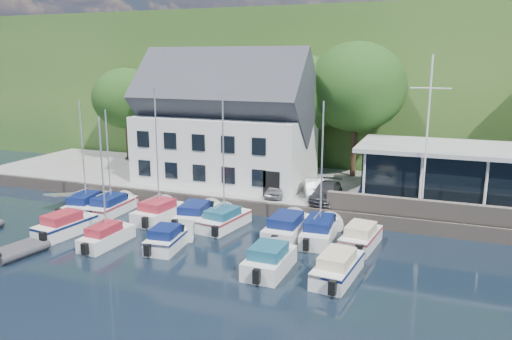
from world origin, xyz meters
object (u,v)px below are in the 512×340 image
object	(u,v)px
boat_r1_5	(287,225)
car_white	(314,188)
harbor_building	(226,129)
car_dgrey	(326,192)
boat_r2_2	(167,237)
boat_r2_3	(270,258)
flagpole	(427,137)
boat_r1_3	(196,212)
boat_r2_4	(338,265)
boat_r1_0	(83,154)
boat_r1_2	(157,155)
club_pavilion	(453,174)
boat_r1_6	(322,168)
car_silver	(277,188)
dinghy_1	(16,250)
car_blue	(371,194)
boat_r1_7	(361,235)
boat_r2_0	(65,223)
boat_r1_4	(223,166)
boat_r1_1	(108,157)
boat_r2_1	(103,179)

from	to	relation	value
boat_r1_5	car_white	bearing A→B (deg)	89.43
harbor_building	car_dgrey	world-z (taller)	harbor_building
boat_r2_2	boat_r2_3	bearing A→B (deg)	-14.10
flagpole	boat_r1_3	distance (m)	16.19
boat_r2_4	boat_r1_0	bearing A→B (deg)	172.28
boat_r1_2	club_pavilion	bearing A→B (deg)	30.86
boat_r1_3	boat_r1_6	bearing A→B (deg)	-9.57
car_silver	dinghy_1	world-z (taller)	car_silver
car_white	car_blue	world-z (taller)	car_white
boat_r1_7	boat_r2_0	xyz separation A→B (m)	(-18.20, -4.63, 0.02)
harbor_building	flagpole	size ratio (longest dim) A/B	1.38
car_silver	boat_r2_4	world-z (taller)	car_silver
boat_r1_4	boat_r2_0	xyz separation A→B (m)	(-9.01, -4.93, -3.49)
car_white	boat_r1_7	bearing A→B (deg)	-74.22
car_silver	dinghy_1	xyz separation A→B (m)	(-11.02, -14.27, -1.20)
flagpole	boat_r2_4	size ratio (longest dim) A/B	1.69
boat_r1_5	car_dgrey	bearing A→B (deg)	78.56
boat_r1_1	boat_r2_3	world-z (taller)	boat_r1_1
flagpole	boat_r2_3	xyz separation A→B (m)	(-7.15, -10.06, -5.42)
boat_r1_4	car_silver	bearing A→B (deg)	80.51
car_dgrey	dinghy_1	world-z (taller)	car_dgrey
car_silver	car_dgrey	xyz separation A→B (m)	(3.79, 0.05, 0.07)
car_dgrey	car_silver	bearing A→B (deg)	179.88
car_silver	boat_r1_6	size ratio (longest dim) A/B	0.37
boat_r1_6	boat_r1_5	bearing A→B (deg)	-177.89
boat_r1_0	boat_r1_2	world-z (taller)	boat_r1_2
car_silver	boat_r1_0	size ratio (longest dim) A/B	0.38
boat_r1_0	boat_r2_1	world-z (taller)	boat_r1_0
boat_r2_0	flagpole	bearing A→B (deg)	31.14
club_pavilion	boat_r2_2	distance (m)	20.62
car_white	boat_r2_4	xyz separation A→B (m)	(4.19, -11.41, -0.91)
boat_r2_3	boat_r2_0	bearing A→B (deg)	178.27
boat_r1_5	harbor_building	bearing A→B (deg)	133.10
boat_r1_4	boat_r2_4	world-z (taller)	boat_r1_4
boat_r1_1	boat_r2_2	world-z (taller)	boat_r1_1
boat_r1_0	boat_r2_1	size ratio (longest dim) A/B	1.06
car_silver	boat_r1_5	distance (m)	6.24
boat_r1_2	boat_r1_3	bearing A→B (deg)	18.53
boat_r1_1	car_dgrey	bearing A→B (deg)	19.06
club_pavilion	boat_r1_5	size ratio (longest dim) A/B	1.95
boat_r1_4	dinghy_1	xyz separation A→B (m)	(-9.13, -8.85, -3.87)
car_dgrey	boat_r1_2	xyz separation A→B (m)	(-10.54, -5.76, 3.02)
boat_r2_0	boat_r1_2	bearing A→B (deg)	55.63
boat_r1_4	boat_r2_4	xyz separation A→B (m)	(8.80, -5.19, -3.50)
boat_r1_6	boat_r2_3	size ratio (longest dim) A/B	1.71
dinghy_1	car_blue	bearing A→B (deg)	50.37
boat_r2_1	boat_r2_3	distance (m)	11.11
harbor_building	boat_r1_3	bearing A→B (deg)	-79.79
boat_r2_2	dinghy_1	world-z (taller)	boat_r2_2
boat_r2_3	car_white	bearing A→B (deg)	94.07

